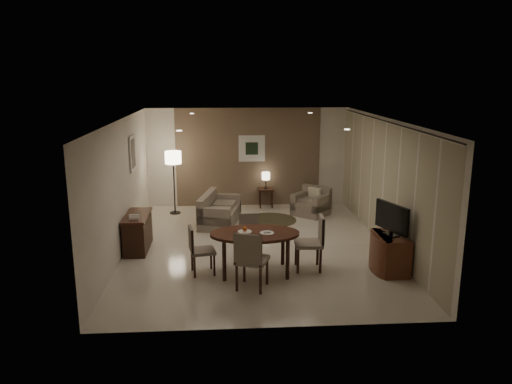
{
  "coord_description": "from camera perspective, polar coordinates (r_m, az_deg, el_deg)",
  "views": [
    {
      "loc": [
        -0.68,
        -10.07,
        3.6
      ],
      "look_at": [
        0.0,
        0.2,
        1.15
      ],
      "focal_mm": 35.0,
      "sensor_mm": 36.0,
      "label": 1
    }
  ],
  "objects": [
    {
      "name": "flat_tv",
      "position": [
        9.46,
        15.27,
        -2.93
      ],
      "size": [
        0.36,
        0.85,
        0.6
      ],
      "primitive_type": null,
      "rotation": [
        0.0,
        0.0,
        0.35
      ],
      "color": "black",
      "rests_on": "tv_cabinet"
    },
    {
      "name": "curtain_rod",
      "position": [
        10.66,
        14.75,
        7.79
      ],
      "size": [
        0.03,
        6.8,
        0.03
      ],
      "primitive_type": "cylinder",
      "rotation": [
        1.57,
        0.0,
        0.0
      ],
      "color": "black",
      "rests_on": "wall_right"
    },
    {
      "name": "side_table",
      "position": [
        13.77,
        1.12,
        -0.65
      ],
      "size": [
        0.41,
        0.41,
        0.52
      ],
      "primitive_type": null,
      "color": "black",
      "rests_on": "floor"
    },
    {
      "name": "chair_left",
      "position": [
        9.24,
        -6.1,
        -6.63
      ],
      "size": [
        0.51,
        0.51,
        0.9
      ],
      "primitive_type": null,
      "rotation": [
        0.0,
        0.0,
        1.76
      ],
      "color": "gray",
      "rests_on": "floor"
    },
    {
      "name": "floor_lamp",
      "position": [
        13.17,
        -9.35,
        1.06
      ],
      "size": [
        0.42,
        0.42,
        1.65
      ],
      "primitive_type": null,
      "color": "#FFE5B7",
      "rests_on": "floor"
    },
    {
      "name": "downlight_fr",
      "position": [
        12.08,
        6.21,
        8.98
      ],
      "size": [
        0.1,
        0.1,
        0.01
      ],
      "primitive_type": "cylinder",
      "color": "white",
      "rests_on": "ceiling"
    },
    {
      "name": "round_rug",
      "position": [
        12.59,
        1.62,
        -3.2
      ],
      "size": [
        1.32,
        1.32,
        0.01
      ],
      "primitive_type": "cylinder",
      "color": "#463B27",
      "rests_on": "floor"
    },
    {
      "name": "room_shell",
      "position": [
        10.73,
        -0.07,
        1.29
      ],
      "size": [
        5.5,
        7.0,
        2.7
      ],
      "color": "beige",
      "rests_on": "ground"
    },
    {
      "name": "plate_a",
      "position": [
        9.16,
        -1.29,
        -4.56
      ],
      "size": [
        0.26,
        0.26,
        0.02
      ],
      "primitive_type": "cylinder",
      "color": "white",
      "rests_on": "dining_table"
    },
    {
      "name": "taupe_accent",
      "position": [
        13.75,
        -0.91,
        3.98
      ],
      "size": [
        3.96,
        0.03,
        2.7
      ],
      "primitive_type": "cube",
      "color": "brown",
      "rests_on": "wall_back"
    },
    {
      "name": "chair_right",
      "position": [
        9.42,
        6.0,
        -5.79
      ],
      "size": [
        0.53,
        0.53,
        1.03
      ],
      "primitive_type": null,
      "rotation": [
        0.0,
        0.0,
        -1.63
      ],
      "color": "gray",
      "rests_on": "floor"
    },
    {
      "name": "tv_cabinet",
      "position": [
        9.67,
        15.14,
        -6.74
      ],
      "size": [
        0.48,
        0.9,
        0.7
      ],
      "primitive_type": null,
      "color": "#5C2D1B",
      "rests_on": "floor"
    },
    {
      "name": "dining_table",
      "position": [
        9.25,
        -0.14,
        -6.94
      ],
      "size": [
        1.64,
        1.02,
        0.77
      ],
      "primitive_type": null,
      "color": "#472217",
      "rests_on": "floor"
    },
    {
      "name": "armchair",
      "position": [
        13.02,
        6.3,
        -1.09
      ],
      "size": [
        1.11,
        1.11,
        0.72
      ],
      "primitive_type": null,
      "rotation": [
        0.0,
        0.0,
        -0.7
      ],
      "color": "gray",
      "rests_on": "floor"
    },
    {
      "name": "downlight_nl",
      "position": [
        8.35,
        -8.78,
        6.94
      ],
      "size": [
        0.1,
        0.1,
        0.01
      ],
      "primitive_type": "cylinder",
      "color": "white",
      "rests_on": "ceiling"
    },
    {
      "name": "downlight_nr",
      "position": [
        8.57,
        10.36,
        7.05
      ],
      "size": [
        0.1,
        0.1,
        0.01
      ],
      "primitive_type": "cylinder",
      "color": "white",
      "rests_on": "ceiling"
    },
    {
      "name": "fruit_apple",
      "position": [
        9.15,
        -1.29,
        -4.24
      ],
      "size": [
        0.09,
        0.09,
        0.09
      ],
      "primitive_type": "sphere",
      "color": "#BC4815",
      "rests_on": "plate_a"
    },
    {
      "name": "plate_b",
      "position": [
        9.09,
        1.27,
        -4.7
      ],
      "size": [
        0.26,
        0.26,
        0.02
      ],
      "primitive_type": "cylinder",
      "color": "white",
      "rests_on": "dining_table"
    },
    {
      "name": "art_back_frame",
      "position": [
        13.7,
        -0.49,
        5.0
      ],
      "size": [
        0.72,
        0.03,
        0.72
      ],
      "primitive_type": "cube",
      "color": "silver",
      "rests_on": "wall_back"
    },
    {
      "name": "sofa",
      "position": [
        12.24,
        -4.15,
        -1.93
      ],
      "size": [
        1.7,
        1.09,
        0.74
      ],
      "primitive_type": null,
      "rotation": [
        0.0,
        0.0,
        1.37
      ],
      "color": "gray",
      "rests_on": "floor"
    },
    {
      "name": "art_back_canvas",
      "position": [
        13.68,
        -0.48,
        4.99
      ],
      "size": [
        0.34,
        0.01,
        0.34
      ],
      "primitive_type": "cube",
      "color": "black",
      "rests_on": "wall_back"
    },
    {
      "name": "napkin",
      "position": [
        9.09,
        1.27,
        -4.56
      ],
      "size": [
        0.12,
        0.08,
        0.03
      ],
      "primitive_type": "cube",
      "color": "white",
      "rests_on": "plate_b"
    },
    {
      "name": "chair_near",
      "position": [
        8.56,
        -0.45,
        -7.69
      ],
      "size": [
        0.65,
        0.65,
        1.04
      ],
      "primitive_type": null,
      "rotation": [
        0.0,
        0.0,
        2.79
      ],
      "color": "gray",
      "rests_on": "floor"
    },
    {
      "name": "downlight_fl",
      "position": [
        11.92,
        -7.33,
        8.89
      ],
      "size": [
        0.1,
        0.1,
        0.01
      ],
      "primitive_type": "cylinder",
      "color": "white",
      "rests_on": "ceiling"
    },
    {
      "name": "art_left_canvas",
      "position": [
        11.58,
        -13.86,
        4.31
      ],
      "size": [
        0.01,
        0.46,
        0.64
      ],
      "primitive_type": "cube",
      "color": "gray",
      "rests_on": "wall_left"
    },
    {
      "name": "telephone",
      "position": [
        10.32,
        -13.76,
        -2.75
      ],
      "size": [
        0.2,
        0.14,
        0.09
      ],
      "primitive_type": null,
      "color": "white",
      "rests_on": "console_desk"
    },
    {
      "name": "console_desk",
      "position": [
        10.72,
        -13.36,
        -4.48
      ],
      "size": [
        0.48,
        1.2,
        0.75
      ],
      "primitive_type": null,
      "color": "#472217",
      "rests_on": "floor"
    },
    {
      "name": "table_lamp",
      "position": [
        13.65,
        1.13,
        1.43
      ],
      "size": [
        0.22,
        0.22,
        0.5
      ],
      "primitive_type": null,
      "color": "#FFEAC1",
      "rests_on": "side_table"
    },
    {
      "name": "art_left_frame",
      "position": [
        11.58,
        -13.93,
        4.31
      ],
      "size": [
        0.03,
        0.6,
        0.8
      ],
      "primitive_type": "cube",
      "color": "silver",
      "rests_on": "wall_left"
    },
    {
      "name": "chair_far",
      "position": [
        9.98,
        -0.71,
        -5.13
      ],
      "size": [
        0.43,
        0.43,
        0.86
      ],
      "primitive_type": null,
      "rotation": [
        0.0,
        0.0,
        0.04
      ],
      "color": "gray",
      "rests_on": "floor"
    },
    {
      "name": "curtain_wall",
      "position": [
        10.86,
        14.34,
        0.85
      ],
      "size": [
        0.08,
        6.7,
        2.58
      ],
      "primitive_type": null,
      "color": "#BFB695",
      "rests_on": "wall_right"
    }
  ]
}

